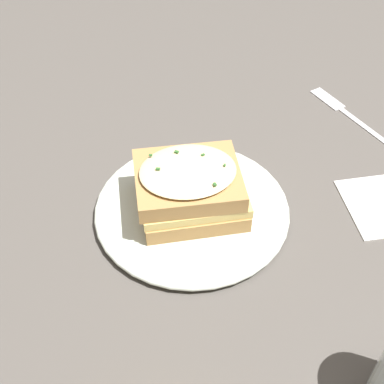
% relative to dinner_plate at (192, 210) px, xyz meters
% --- Properties ---
extents(ground_plane, '(2.40, 2.40, 0.00)m').
position_rel_dinner_plate_xyz_m(ground_plane, '(-0.03, -0.02, -0.01)').
color(ground_plane, '#514C47').
extents(dinner_plate, '(0.26, 0.26, 0.01)m').
position_rel_dinner_plate_xyz_m(dinner_plate, '(0.00, 0.00, 0.00)').
color(dinner_plate, silver).
rests_on(dinner_plate, ground_plane).
extents(sandwich, '(0.17, 0.15, 0.07)m').
position_rel_dinner_plate_xyz_m(sandwich, '(0.00, -0.00, 0.04)').
color(sandwich, '#B2844C').
rests_on(sandwich, dinner_plate).
extents(fork, '(0.13, 0.14, 0.00)m').
position_rel_dinner_plate_xyz_m(fork, '(-0.20, -0.28, -0.01)').
color(fork, silver).
rests_on(fork, ground_plane).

